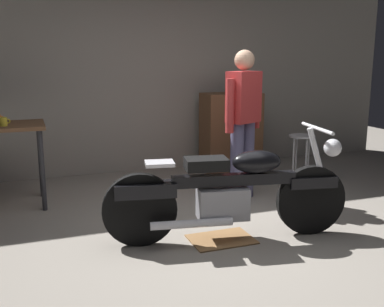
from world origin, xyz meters
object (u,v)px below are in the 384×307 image
object	(u,v)px
person_standing	(243,118)
wooden_dresser	(231,132)
motorcycle	(230,191)
shop_stool	(302,146)
mug_yellow_tall	(3,122)

from	to	relation	value
person_standing	wooden_dresser	bearing A→B (deg)	-135.71
motorcycle	wooden_dresser	world-z (taller)	wooden_dresser
motorcycle	shop_stool	world-z (taller)	motorcycle
wooden_dresser	mug_yellow_tall	size ratio (longest dim) A/B	9.68
shop_stool	mug_yellow_tall	bearing A→B (deg)	175.82
shop_stool	wooden_dresser	bearing A→B (deg)	116.17
motorcycle	shop_stool	size ratio (longest dim) A/B	3.39
motorcycle	person_standing	world-z (taller)	person_standing
person_standing	mug_yellow_tall	xyz separation A→B (m)	(-2.49, 0.48, 0.02)
motorcycle	person_standing	xyz separation A→B (m)	(0.64, 1.06, 0.48)
shop_stool	mug_yellow_tall	size ratio (longest dim) A/B	5.63
person_standing	mug_yellow_tall	size ratio (longest dim) A/B	14.70
motorcycle	mug_yellow_tall	distance (m)	2.45
shop_stool	wooden_dresser	distance (m)	1.13
mug_yellow_tall	shop_stool	bearing A→B (deg)	-4.18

